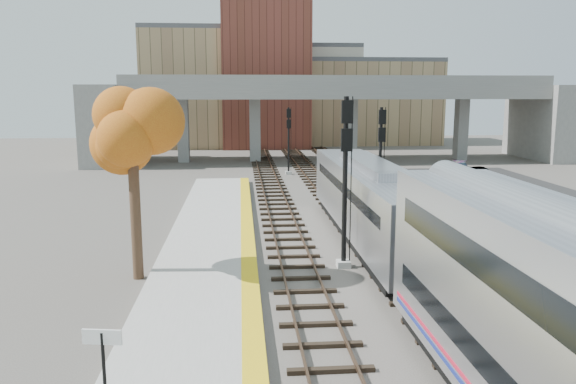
{
  "coord_description": "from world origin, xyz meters",
  "views": [
    {
      "loc": [
        -5.65,
        -18.62,
        7.8
      ],
      "look_at": [
        -3.15,
        10.83,
        2.5
      ],
      "focal_mm": 35.0,
      "sensor_mm": 36.0,
      "label": 1
    }
  ],
  "objects_px": {
    "locomotive": "(370,200)",
    "car_c": "(460,168)",
    "signal_mast_far": "(289,143)",
    "tree": "(131,130)",
    "car_a": "(453,184)",
    "signal_mast_near": "(345,183)",
    "car_b": "(479,174)",
    "signal_mast_mid": "(380,164)"
  },
  "relations": [
    {
      "from": "locomotive",
      "to": "car_c",
      "type": "bearing_deg",
      "value": 58.72
    },
    {
      "from": "signal_mast_far",
      "to": "tree",
      "type": "relative_size",
      "value": 0.75
    },
    {
      "from": "locomotive",
      "to": "car_c",
      "type": "relative_size",
      "value": 4.67
    },
    {
      "from": "car_a",
      "to": "locomotive",
      "type": "bearing_deg",
      "value": -133.94
    },
    {
      "from": "locomotive",
      "to": "car_a",
      "type": "bearing_deg",
      "value": 54.83
    },
    {
      "from": "locomotive",
      "to": "signal_mast_near",
      "type": "xyz_separation_m",
      "value": [
        -2.1,
        -4.1,
        1.59
      ]
    },
    {
      "from": "locomotive",
      "to": "car_b",
      "type": "distance_m",
      "value": 24.23
    },
    {
      "from": "signal_mast_mid",
      "to": "tree",
      "type": "bearing_deg",
      "value": -140.42
    },
    {
      "from": "car_a",
      "to": "car_c",
      "type": "bearing_deg",
      "value": 56.63
    },
    {
      "from": "locomotive",
      "to": "signal_mast_far",
      "type": "xyz_separation_m",
      "value": [
        -2.1,
        24.84,
        0.73
      ]
    },
    {
      "from": "tree",
      "to": "locomotive",
      "type": "bearing_deg",
      "value": 23.55
    },
    {
      "from": "car_b",
      "to": "car_c",
      "type": "xyz_separation_m",
      "value": [
        -0.24,
        3.84,
        0.01
      ]
    },
    {
      "from": "tree",
      "to": "car_b",
      "type": "bearing_deg",
      "value": 43.65
    },
    {
      "from": "signal_mast_near",
      "to": "car_c",
      "type": "distance_m",
      "value": 31.99
    },
    {
      "from": "tree",
      "to": "car_a",
      "type": "distance_m",
      "value": 28.81
    },
    {
      "from": "car_c",
      "to": "signal_mast_mid",
      "type": "bearing_deg",
      "value": -107.74
    },
    {
      "from": "locomotive",
      "to": "tree",
      "type": "relative_size",
      "value": 2.26
    },
    {
      "from": "locomotive",
      "to": "tree",
      "type": "xyz_separation_m",
      "value": [
        -11.04,
        -4.81,
        3.99
      ]
    },
    {
      "from": "signal_mast_far",
      "to": "locomotive",
      "type": "bearing_deg",
      "value": -85.17
    },
    {
      "from": "locomotive",
      "to": "car_b",
      "type": "relative_size",
      "value": 5.36
    },
    {
      "from": "signal_mast_near",
      "to": "signal_mast_far",
      "type": "distance_m",
      "value": 28.95
    },
    {
      "from": "signal_mast_mid",
      "to": "car_a",
      "type": "height_order",
      "value": "signal_mast_mid"
    },
    {
      "from": "signal_mast_near",
      "to": "car_c",
      "type": "bearing_deg",
      "value": 59.32
    },
    {
      "from": "car_a",
      "to": "car_c",
      "type": "distance_m",
      "value": 10.07
    },
    {
      "from": "signal_mast_near",
      "to": "car_c",
      "type": "height_order",
      "value": "signal_mast_near"
    },
    {
      "from": "car_a",
      "to": "car_b",
      "type": "xyz_separation_m",
      "value": [
        4.43,
        5.32,
        -0.04
      ]
    },
    {
      "from": "tree",
      "to": "car_a",
      "type": "bearing_deg",
      "value": 42.05
    },
    {
      "from": "signal_mast_far",
      "to": "car_b",
      "type": "bearing_deg",
      "value": -18.18
    },
    {
      "from": "signal_mast_near",
      "to": "car_b",
      "type": "height_order",
      "value": "signal_mast_near"
    },
    {
      "from": "locomotive",
      "to": "car_a",
      "type": "height_order",
      "value": "locomotive"
    },
    {
      "from": "tree",
      "to": "car_c",
      "type": "distance_m",
      "value": 38.14
    },
    {
      "from": "signal_mast_mid",
      "to": "signal_mast_far",
      "type": "relative_size",
      "value": 1.08
    },
    {
      "from": "signal_mast_mid",
      "to": "car_b",
      "type": "height_order",
      "value": "signal_mast_mid"
    },
    {
      "from": "signal_mast_far",
      "to": "car_a",
      "type": "relative_size",
      "value": 1.73
    },
    {
      "from": "signal_mast_near",
      "to": "signal_mast_far",
      "type": "xyz_separation_m",
      "value": [
        0.0,
        28.94,
        -0.86
      ]
    },
    {
      "from": "signal_mast_far",
      "to": "signal_mast_mid",
      "type": "bearing_deg",
      "value": -77.75
    },
    {
      "from": "tree",
      "to": "car_b",
      "type": "distance_m",
      "value": 35.58
    },
    {
      "from": "signal_mast_near",
      "to": "signal_mast_far",
      "type": "height_order",
      "value": "signal_mast_near"
    },
    {
      "from": "signal_mast_mid",
      "to": "signal_mast_near",
      "type": "bearing_deg",
      "value": -112.17
    },
    {
      "from": "signal_mast_near",
      "to": "car_b",
      "type": "relative_size",
      "value": 2.14
    },
    {
      "from": "signal_mast_far",
      "to": "tree",
      "type": "height_order",
      "value": "tree"
    },
    {
      "from": "signal_mast_near",
      "to": "signal_mast_mid",
      "type": "height_order",
      "value": "signal_mast_near"
    }
  ]
}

